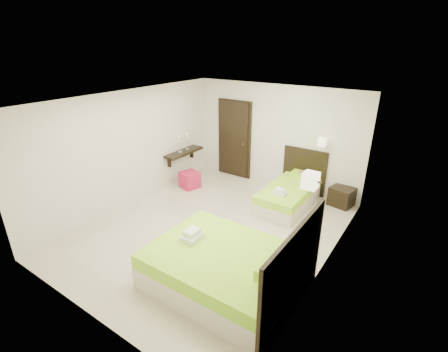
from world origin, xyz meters
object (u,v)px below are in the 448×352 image
Objects in this scene: bed_double at (228,268)px; ottoman at (190,180)px; bed_single at (290,194)px; nightstand at (342,196)px.

ottoman is at bearing 138.92° from bed_double.
bed_single is 0.81× the size of bed_double.
ottoman is (-2.87, 2.50, -0.12)m from bed_double.
nightstand is 1.18× the size of ottoman.
bed_double is (0.34, -3.08, 0.05)m from bed_single.
bed_single is 4.32× the size of ottoman.
nightstand is (1.01, 0.64, -0.05)m from bed_single.
bed_single reaches higher than ottoman.
bed_single is 2.60m from ottoman.
nightstand is 3.75m from ottoman.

